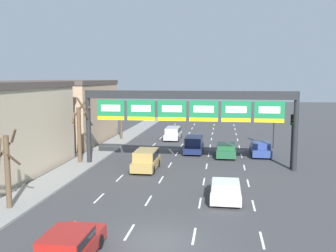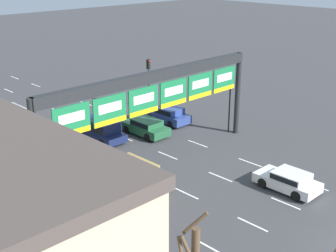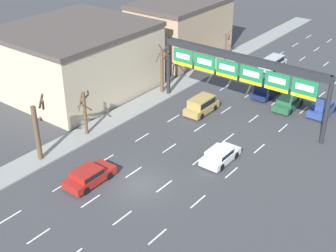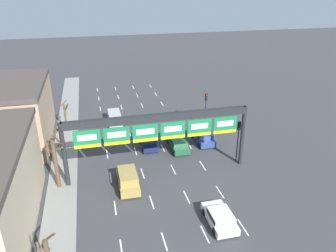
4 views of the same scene
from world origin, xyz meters
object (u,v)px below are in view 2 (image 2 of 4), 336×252
(suv_gold, at_px, (134,174))
(traffic_light_near_gantry, at_px, (230,92))
(traffic_light_mid_block, at_px, (149,73))
(tree_bare_third, at_px, (25,162))
(suv_navy, at_px, (100,129))
(car_green, at_px, (145,126))
(suv_silver, at_px, (14,115))
(sign_gantry, at_px, (156,89))
(car_blue, at_px, (168,114))
(car_white, at_px, (288,180))

(suv_gold, relative_size, traffic_light_near_gantry, 0.89)
(traffic_light_mid_block, xyz_separation_m, tree_bare_third, (-18.46, -10.36, -0.12))
(traffic_light_near_gantry, bearing_deg, suv_navy, 146.21)
(suv_gold, height_order, tree_bare_third, tree_bare_third)
(car_green, relative_size, tree_bare_third, 0.72)
(tree_bare_third, bearing_deg, suv_silver, 65.88)
(car_green, bearing_deg, traffic_light_near_gantry, -37.78)
(sign_gantry, height_order, car_green, sign_gantry)
(sign_gantry, relative_size, suv_navy, 4.02)
(suv_gold, bearing_deg, car_blue, 35.86)
(sign_gantry, relative_size, traffic_light_near_gantry, 3.92)
(car_green, bearing_deg, car_white, -90.61)
(suv_silver, relative_size, car_blue, 1.12)
(car_white, xyz_separation_m, car_blue, (3.59, 14.37, 0.08))
(suv_navy, bearing_deg, tree_bare_third, -146.23)
(traffic_light_mid_block, bearing_deg, tree_bare_third, -150.71)
(suv_silver, bearing_deg, car_blue, -41.31)
(traffic_light_near_gantry, distance_m, tree_bare_third, 18.69)
(car_green, bearing_deg, suv_gold, -136.12)
(suv_gold, bearing_deg, suv_navy, 66.99)
(suv_silver, distance_m, traffic_light_mid_block, 12.89)
(sign_gantry, bearing_deg, car_green, 55.69)
(tree_bare_third, bearing_deg, car_green, 20.59)
(traffic_light_near_gantry, bearing_deg, car_green, 142.22)
(traffic_light_near_gantry, bearing_deg, sign_gantry, -175.63)
(sign_gantry, distance_m, suv_navy, 8.01)
(traffic_light_near_gantry, bearing_deg, suv_gold, -169.61)
(sign_gantry, distance_m, traffic_light_near_gantry, 9.17)
(suv_gold, relative_size, tree_bare_third, 0.70)
(car_blue, height_order, traffic_light_mid_block, traffic_light_mid_block)
(car_white, bearing_deg, suv_gold, 133.59)
(suv_silver, bearing_deg, sign_gantry, -77.57)
(suv_gold, height_order, car_blue, suv_gold)
(car_white, height_order, tree_bare_third, tree_bare_third)
(suv_navy, bearing_deg, suv_gold, -113.01)
(sign_gantry, distance_m, car_blue, 10.14)
(car_white, xyz_separation_m, traffic_light_near_gantry, (5.65, 9.23, 2.69))
(car_green, xyz_separation_m, car_white, (-0.14, -13.51, -0.05))
(car_green, distance_m, tree_bare_third, 14.29)
(suv_silver, height_order, traffic_light_near_gantry, traffic_light_near_gantry)
(car_green, relative_size, suv_silver, 0.92)
(suv_gold, bearing_deg, car_green, 43.88)
(car_green, distance_m, suv_silver, 11.74)
(suv_silver, relative_size, suv_navy, 1.02)
(suv_gold, bearing_deg, suv_silver, 89.37)
(sign_gantry, xyz_separation_m, traffic_light_near_gantry, (8.89, 0.68, -2.14))
(car_white, height_order, traffic_light_mid_block, traffic_light_mid_block)
(sign_gantry, bearing_deg, tree_bare_third, 179.98)
(car_green, distance_m, suv_navy, 3.71)
(suv_navy, distance_m, traffic_light_mid_block, 9.70)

